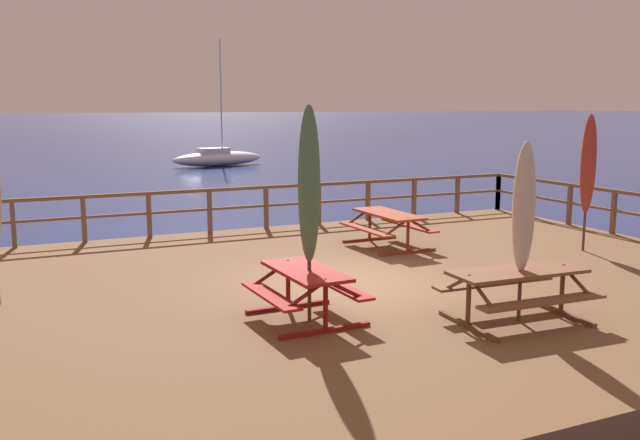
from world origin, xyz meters
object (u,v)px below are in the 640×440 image
patio_umbrella_tall_back_right (309,186)px  patio_umbrella_tall_front (588,165)px  picnic_table_back_right (388,222)px  picnic_table_back_left (517,284)px  picnic_table_front_right (306,284)px  sailboat_distant (218,158)px  patio_umbrella_tall_mid_right (524,208)px

patio_umbrella_tall_back_right → patio_umbrella_tall_front: bearing=15.3°
picnic_table_back_right → picnic_table_back_left: same height
picnic_table_front_right → sailboat_distant: 33.60m
picnic_table_back_left → patio_umbrella_tall_front: bearing=35.3°
picnic_table_back_right → sailboat_distant: 28.82m
picnic_table_front_right → patio_umbrella_tall_front: patio_umbrella_tall_front is taller
picnic_table_back_left → patio_umbrella_tall_mid_right: 1.11m
picnic_table_back_left → patio_umbrella_tall_back_right: 3.35m
patio_umbrella_tall_mid_right → sailboat_distant: bearing=80.8°
patio_umbrella_tall_mid_right → picnic_table_back_left: bearing=164.9°
patio_umbrella_tall_back_right → sailboat_distant: (8.28, 32.61, -2.14)m
picnic_table_front_right → picnic_table_back_left: bearing=-25.6°
picnic_table_front_right → patio_umbrella_tall_front: bearing=14.8°
picnic_table_back_left → sailboat_distant: (5.54, 33.88, -0.71)m
picnic_table_back_right → sailboat_distant: size_ratio=0.26×
picnic_table_back_left → patio_umbrella_tall_mid_right: bearing=-15.1°
picnic_table_back_left → patio_umbrella_tall_back_right: size_ratio=0.66×
picnic_table_back_right → picnic_table_front_right: (-3.78, -4.09, -0.01)m
patio_umbrella_tall_back_right → patio_umbrella_tall_mid_right: size_ratio=1.19×
sailboat_distant → patio_umbrella_tall_mid_right: bearing=-99.2°
picnic_table_back_left → patio_umbrella_tall_back_right: patio_umbrella_tall_back_right is taller
picnic_table_front_right → sailboat_distant: sailboat_distant is taller
picnic_table_back_right → patio_umbrella_tall_front: 4.42m
patio_umbrella_tall_back_right → picnic_table_back_left: bearing=-24.8°
sailboat_distant → patio_umbrella_tall_back_right: bearing=-104.3°
picnic_table_front_right → picnic_table_back_left: 3.08m
patio_umbrella_tall_back_right → sailboat_distant: sailboat_distant is taller
picnic_table_front_right → sailboat_distant: bearing=75.7°
patio_umbrella_tall_front → sailboat_distant: bearing=88.3°
patio_umbrella_tall_back_right → patio_umbrella_tall_mid_right: bearing=-24.7°
picnic_table_back_right → picnic_table_front_right: bearing=-132.8°
picnic_table_back_left → sailboat_distant: 34.33m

